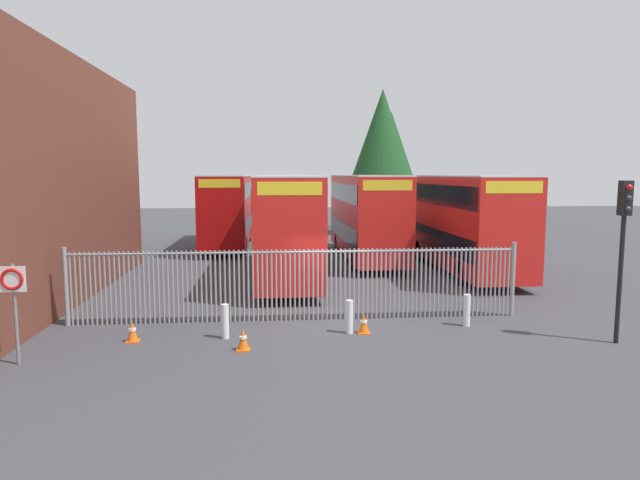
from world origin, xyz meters
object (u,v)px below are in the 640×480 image
(double_decker_bus_behind_fence_left, at_px, (462,219))
(bollard_center_front, at_px, (350,317))
(traffic_cone_by_gate, at_px, (364,323))
(double_decker_bus_behind_fence_right, at_px, (228,208))
(speed_limit_sign_post, at_px, (13,291))
(traffic_light_kerbside, at_px, (623,231))
(double_decker_bus_near_gate, at_px, (286,222))
(bollard_near_right, at_px, (467,310))
(bollard_near_left, at_px, (225,321))
(double_decker_bus_far_back, at_px, (366,214))
(traffic_cone_mid_forecourt, at_px, (132,331))
(traffic_cone_near_kerb, at_px, (243,339))

(double_decker_bus_behind_fence_left, xyz_separation_m, bollard_center_front, (-6.54, -9.57, -1.95))
(traffic_cone_by_gate, bearing_deg, double_decker_bus_behind_fence_right, 105.32)
(speed_limit_sign_post, height_order, traffic_light_kerbside, traffic_light_kerbside)
(double_decker_bus_near_gate, xyz_separation_m, traffic_cone_by_gate, (1.96, -8.52, -2.13))
(double_decker_bus_behind_fence_right, bearing_deg, traffic_light_kerbside, -60.20)
(double_decker_bus_near_gate, height_order, speed_limit_sign_post, double_decker_bus_near_gate)
(double_decker_bus_behind_fence_left, relative_size, speed_limit_sign_post, 4.50)
(double_decker_bus_near_gate, bearing_deg, bollard_center_front, -79.56)
(speed_limit_sign_post, relative_size, traffic_light_kerbside, 0.56)
(double_decker_bus_behind_fence_left, xyz_separation_m, traffic_cone_by_gate, (-6.14, -9.61, -2.13))
(traffic_cone_by_gate, relative_size, traffic_light_kerbside, 0.14)
(double_decker_bus_behind_fence_left, xyz_separation_m, bollard_near_right, (-2.99, -9.12, -1.95))
(double_decker_bus_near_gate, relative_size, bollard_near_left, 11.38)
(bollard_near_left, height_order, traffic_light_kerbside, traffic_light_kerbside)
(bollard_center_front, distance_m, bollard_near_right, 3.58)
(double_decker_bus_far_back, height_order, traffic_cone_by_gate, double_decker_bus_far_back)
(bollard_near_left, relative_size, traffic_light_kerbside, 0.22)
(traffic_cone_mid_forecourt, bearing_deg, double_decker_bus_far_back, 57.88)
(traffic_cone_by_gate, height_order, traffic_cone_near_kerb, same)
(bollard_near_right, bearing_deg, double_decker_bus_far_back, 93.60)
(double_decker_bus_far_back, height_order, bollard_near_left, double_decker_bus_far_back)
(double_decker_bus_behind_fence_left, height_order, double_decker_bus_behind_fence_right, same)
(traffic_light_kerbside, bearing_deg, double_decker_bus_behind_fence_right, 119.80)
(bollard_near_right, distance_m, traffic_light_kerbside, 4.65)
(double_decker_bus_behind_fence_left, height_order, double_decker_bus_far_back, same)
(double_decker_bus_behind_fence_right, relative_size, double_decker_bus_far_back, 1.00)
(double_decker_bus_behind_fence_left, bearing_deg, double_decker_bus_near_gate, -172.30)
(bollard_near_left, xyz_separation_m, traffic_cone_near_kerb, (0.54, -1.09, -0.19))
(traffic_cone_by_gate, distance_m, speed_limit_sign_post, 8.86)
(traffic_cone_near_kerb, distance_m, speed_limit_sign_post, 5.47)
(double_decker_bus_behind_fence_right, height_order, bollard_near_left, double_decker_bus_behind_fence_right)
(double_decker_bus_far_back, distance_m, bollard_center_front, 13.85)
(double_decker_bus_behind_fence_left, relative_size, double_decker_bus_behind_fence_right, 1.00)
(double_decker_bus_behind_fence_left, xyz_separation_m, speed_limit_sign_post, (-14.68, -11.45, -0.65))
(double_decker_bus_far_back, relative_size, bollard_near_left, 11.38)
(double_decker_bus_near_gate, relative_size, traffic_cone_by_gate, 18.32)
(bollard_center_front, height_order, traffic_cone_mid_forecourt, bollard_center_front)
(traffic_cone_by_gate, bearing_deg, double_decker_bus_behind_fence_left, 57.44)
(double_decker_bus_behind_fence_right, bearing_deg, bollard_near_left, -85.86)
(bollard_center_front, relative_size, traffic_cone_near_kerb, 1.61)
(bollard_near_left, xyz_separation_m, traffic_cone_by_gate, (3.84, 0.14, -0.19))
(traffic_cone_near_kerb, height_order, speed_limit_sign_post, speed_limit_sign_post)
(traffic_light_kerbside, bearing_deg, traffic_cone_near_kerb, 178.64)
(double_decker_bus_near_gate, height_order, traffic_cone_mid_forecourt, double_decker_bus_near_gate)
(traffic_cone_mid_forecourt, bearing_deg, bollard_near_right, 4.56)
(bollard_near_left, xyz_separation_m, traffic_light_kerbside, (10.39, -1.32, 2.51))
(traffic_cone_near_kerb, bearing_deg, traffic_cone_mid_forecourt, 162.05)
(double_decker_bus_behind_fence_right, distance_m, double_decker_bus_far_back, 9.44)
(bollard_center_front, distance_m, traffic_cone_near_kerb, 3.18)
(double_decker_bus_far_back, xyz_separation_m, bollard_center_front, (-2.74, -13.44, -1.95))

